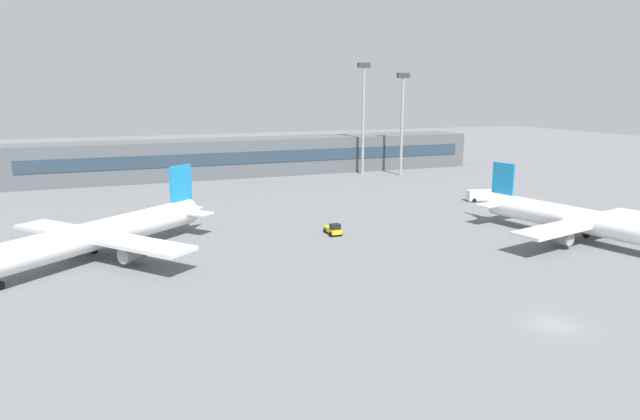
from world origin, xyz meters
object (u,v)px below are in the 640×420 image
(airplane_near, at_px, (592,223))
(floodlight_tower_west, at_px, (402,117))
(floodlight_tower_east, at_px, (363,111))
(service_van_white, at_px, (481,195))
(baggage_tug_yellow, at_px, (333,229))
(airplane_mid, at_px, (91,237))

(airplane_near, xyz_separation_m, floodlight_tower_west, (7.50, 65.43, 11.45))
(floodlight_tower_west, bearing_deg, floodlight_tower_east, 144.30)
(floodlight_tower_west, relative_size, floodlight_tower_east, 0.91)
(service_van_white, bearing_deg, baggage_tug_yellow, -159.87)
(baggage_tug_yellow, relative_size, floodlight_tower_west, 0.15)
(baggage_tug_yellow, height_order, floodlight_tower_east, floodlight_tower_east)
(airplane_mid, height_order, service_van_white, airplane_mid)
(airplane_mid, bearing_deg, floodlight_tower_west, 34.99)
(airplane_mid, relative_size, service_van_white, 5.99)
(service_van_white, xyz_separation_m, floodlight_tower_east, (-5.24, 40.74, 14.52))
(airplane_near, distance_m, floodlight_tower_west, 66.85)
(airplane_near, relative_size, floodlight_tower_east, 1.40)
(baggage_tug_yellow, height_order, service_van_white, service_van_white)
(airplane_mid, height_order, floodlight_tower_east, floodlight_tower_east)
(airplane_near, height_order, floodlight_tower_east, floodlight_tower_east)
(airplane_near, xyz_separation_m, airplane_mid, (-63.03, 16.06, 0.15))
(airplane_mid, distance_m, floodlight_tower_west, 86.83)
(floodlight_tower_east, bearing_deg, airplane_near, -89.77)
(floodlight_tower_east, bearing_deg, service_van_white, -82.67)
(floodlight_tower_west, height_order, floodlight_tower_east, floodlight_tower_east)
(airplane_mid, distance_m, service_van_white, 69.48)
(airplane_near, height_order, airplane_mid, airplane_mid)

